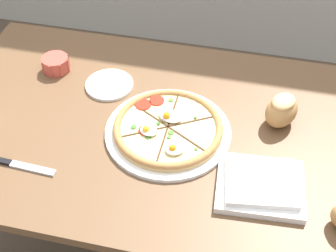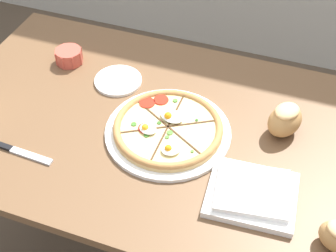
{
  "view_description": "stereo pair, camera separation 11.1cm",
  "coord_description": "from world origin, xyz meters",
  "px_view_note": "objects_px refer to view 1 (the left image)",
  "views": [
    {
      "loc": [
        0.27,
        -0.93,
        1.72
      ],
      "look_at": [
        0.07,
        -0.02,
        0.79
      ],
      "focal_mm": 50.0,
      "sensor_mm": 36.0,
      "label": 1
    },
    {
      "loc": [
        0.38,
        -0.9,
        1.72
      ],
      "look_at": [
        0.07,
        -0.02,
        0.79
      ],
      "focal_mm": 50.0,
      "sensor_mm": 36.0,
      "label": 2
    }
  ],
  "objects_px": {
    "ramekin_bowl": "(56,64)",
    "knife_main": "(16,164)",
    "napkin_folded": "(260,185)",
    "pizza": "(168,129)",
    "dining_table": "(149,149)",
    "side_saucer": "(109,85)",
    "bread_piece_near": "(282,110)"
  },
  "relations": [
    {
      "from": "dining_table",
      "to": "pizza",
      "type": "xyz_separation_m",
      "value": [
        0.07,
        -0.02,
        0.13
      ]
    },
    {
      "from": "napkin_folded",
      "to": "ramekin_bowl",
      "type": "bearing_deg",
      "value": 153.85
    },
    {
      "from": "knife_main",
      "to": "pizza",
      "type": "bearing_deg",
      "value": 31.98
    },
    {
      "from": "dining_table",
      "to": "knife_main",
      "type": "height_order",
      "value": "knife_main"
    },
    {
      "from": "bread_piece_near",
      "to": "knife_main",
      "type": "bearing_deg",
      "value": -154.64
    },
    {
      "from": "dining_table",
      "to": "knife_main",
      "type": "distance_m",
      "value": 0.4
    },
    {
      "from": "ramekin_bowl",
      "to": "bread_piece_near",
      "type": "height_order",
      "value": "bread_piece_near"
    },
    {
      "from": "pizza",
      "to": "knife_main",
      "type": "bearing_deg",
      "value": -150.81
    },
    {
      "from": "ramekin_bowl",
      "to": "pizza",
      "type": "bearing_deg",
      "value": -25.61
    },
    {
      "from": "ramekin_bowl",
      "to": "napkin_folded",
      "type": "relative_size",
      "value": 0.4
    },
    {
      "from": "bread_piece_near",
      "to": "pizza",
      "type": "bearing_deg",
      "value": -159.6
    },
    {
      "from": "napkin_folded",
      "to": "knife_main",
      "type": "bearing_deg",
      "value": -174.01
    },
    {
      "from": "ramekin_bowl",
      "to": "dining_table",
      "type": "bearing_deg",
      "value": -26.79
    },
    {
      "from": "pizza",
      "to": "ramekin_bowl",
      "type": "xyz_separation_m",
      "value": [
        -0.42,
        0.2,
        0.01
      ]
    },
    {
      "from": "knife_main",
      "to": "side_saucer",
      "type": "xyz_separation_m",
      "value": [
        0.14,
        0.37,
        0.0
      ]
    },
    {
      "from": "napkin_folded",
      "to": "knife_main",
      "type": "height_order",
      "value": "napkin_folded"
    },
    {
      "from": "pizza",
      "to": "dining_table",
      "type": "bearing_deg",
      "value": 161.19
    },
    {
      "from": "side_saucer",
      "to": "napkin_folded",
      "type": "bearing_deg",
      "value": -31.06
    },
    {
      "from": "side_saucer",
      "to": "pizza",
      "type": "bearing_deg",
      "value": -35.54
    },
    {
      "from": "dining_table",
      "to": "side_saucer",
      "type": "xyz_separation_m",
      "value": [
        -0.16,
        0.14,
        0.11
      ]
    },
    {
      "from": "side_saucer",
      "to": "dining_table",
      "type": "bearing_deg",
      "value": -40.91
    },
    {
      "from": "ramekin_bowl",
      "to": "side_saucer",
      "type": "height_order",
      "value": "ramekin_bowl"
    },
    {
      "from": "pizza",
      "to": "ramekin_bowl",
      "type": "distance_m",
      "value": 0.47
    },
    {
      "from": "dining_table",
      "to": "knife_main",
      "type": "relative_size",
      "value": 5.77
    },
    {
      "from": "napkin_folded",
      "to": "side_saucer",
      "type": "relative_size",
      "value": 1.54
    },
    {
      "from": "ramekin_bowl",
      "to": "knife_main",
      "type": "distance_m",
      "value": 0.41
    },
    {
      "from": "pizza",
      "to": "napkin_folded",
      "type": "relative_size",
      "value": 1.54
    },
    {
      "from": "pizza",
      "to": "side_saucer",
      "type": "xyz_separation_m",
      "value": [
        -0.23,
        0.16,
        -0.01
      ]
    },
    {
      "from": "dining_table",
      "to": "pizza",
      "type": "relative_size",
      "value": 3.54
    },
    {
      "from": "ramekin_bowl",
      "to": "napkin_folded",
      "type": "bearing_deg",
      "value": -26.15
    },
    {
      "from": "ramekin_bowl",
      "to": "side_saucer",
      "type": "bearing_deg",
      "value": -11.59
    },
    {
      "from": "pizza",
      "to": "knife_main",
      "type": "xyz_separation_m",
      "value": [
        -0.37,
        -0.21,
        -0.01
      ]
    }
  ]
}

